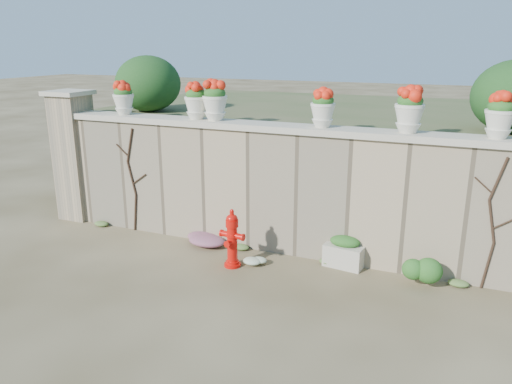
% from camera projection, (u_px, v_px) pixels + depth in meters
% --- Properties ---
extents(ground, '(80.00, 80.00, 0.00)m').
position_uv_depth(ground, '(229.00, 295.00, 6.85)').
color(ground, '#473C23').
rests_on(ground, ground).
extents(stone_wall, '(8.00, 0.40, 2.00)m').
position_uv_depth(stone_wall, '(276.00, 191.00, 8.15)').
color(stone_wall, '#9A8667').
rests_on(stone_wall, ground).
extents(wall_cap, '(8.10, 0.52, 0.10)m').
position_uv_depth(wall_cap, '(276.00, 127.00, 7.85)').
color(wall_cap, beige).
rests_on(wall_cap, stone_wall).
extents(gate_pillar, '(0.72, 0.72, 2.48)m').
position_uv_depth(gate_pillar, '(75.00, 155.00, 9.62)').
color(gate_pillar, '#9A8667').
rests_on(gate_pillar, ground).
extents(raised_fill, '(9.00, 6.00, 2.00)m').
position_uv_depth(raised_fill, '(327.00, 153.00, 10.98)').
color(raised_fill, '#384C23').
rests_on(raised_fill, ground).
extents(back_shrub_left, '(1.30, 1.30, 1.10)m').
position_uv_depth(back_shrub_left, '(148.00, 84.00, 9.96)').
color(back_shrub_left, '#143814').
rests_on(back_shrub_left, raised_fill).
extents(vine_left, '(0.60, 0.04, 1.91)m').
position_uv_depth(vine_left, '(132.00, 179.00, 8.96)').
color(vine_left, black).
rests_on(vine_left, ground).
extents(vine_right, '(0.60, 0.04, 1.91)m').
position_uv_depth(vine_right, '(492.00, 222.00, 6.76)').
color(vine_right, black).
rests_on(vine_right, ground).
extents(fire_hydrant, '(0.40, 0.28, 0.92)m').
position_uv_depth(fire_hydrant, '(232.00, 238.00, 7.62)').
color(fire_hydrant, red).
rests_on(fire_hydrant, ground).
extents(planter_box, '(0.63, 0.42, 0.50)m').
position_uv_depth(planter_box, '(344.00, 252.00, 7.69)').
color(planter_box, beige).
rests_on(planter_box, ground).
extents(green_shrub, '(0.63, 0.57, 0.60)m').
position_uv_depth(green_shrub, '(423.00, 268.00, 6.99)').
color(green_shrub, '#1E5119').
rests_on(green_shrub, ground).
extents(magenta_clump, '(0.88, 0.59, 0.23)m').
position_uv_depth(magenta_clump, '(209.00, 239.00, 8.50)').
color(magenta_clump, '#B42488').
rests_on(magenta_clump, ground).
extents(white_flowers, '(0.46, 0.37, 0.17)m').
position_uv_depth(white_flowers, '(255.00, 260.00, 7.77)').
color(white_flowers, white).
rests_on(white_flowers, ground).
extents(urn_pot_0, '(0.37, 0.37, 0.58)m').
position_uv_depth(urn_pot_0, '(123.00, 98.00, 8.84)').
color(urn_pot_0, beige).
rests_on(urn_pot_0, wall_cap).
extents(urn_pot_1, '(0.38, 0.38, 0.60)m').
position_uv_depth(urn_pot_1, '(196.00, 101.00, 8.29)').
color(urn_pot_1, beige).
rests_on(urn_pot_1, wall_cap).
extents(urn_pot_2, '(0.41, 0.41, 0.64)m').
position_uv_depth(urn_pot_2, '(215.00, 101.00, 8.15)').
color(urn_pot_2, beige).
rests_on(urn_pot_2, wall_cap).
extents(urn_pot_3, '(0.37, 0.37, 0.58)m').
position_uv_depth(urn_pot_3, '(323.00, 108.00, 7.48)').
color(urn_pot_3, beige).
rests_on(urn_pot_3, wall_cap).
extents(urn_pot_4, '(0.41, 0.41, 0.65)m').
position_uv_depth(urn_pot_4, '(409.00, 110.00, 7.01)').
color(urn_pot_4, beige).
rests_on(urn_pot_4, wall_cap).
extents(urn_pot_5, '(0.39, 0.39, 0.61)m').
position_uv_depth(urn_pot_5, '(500.00, 116.00, 6.58)').
color(urn_pot_5, beige).
rests_on(urn_pot_5, wall_cap).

